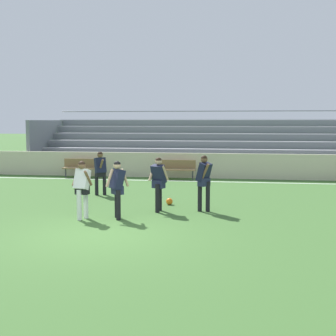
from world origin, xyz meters
TOP-DOWN VIEW (x-y plane):
  - ground_plane at (0.00, 0.00)m, footprint 160.00×160.00m
  - field_line_sideline at (0.00, 10.11)m, footprint 44.00×0.12m
  - sideline_wall at (0.00, 11.36)m, footprint 48.00×0.16m
  - bleacher_stand at (1.37, 15.06)m, footprint 18.45×5.27m
  - bench_near_bin at (0.43, 10.75)m, footprint 1.80×0.40m
  - bench_near_wall_gap at (-4.20, 10.75)m, footprint 1.80×0.40m
  - player_dark_overlapping at (0.92, 3.03)m, footprint 0.62×0.48m
  - player_dark_deep_cover at (2.27, 3.24)m, footprint 0.52×0.61m
  - player_dark_trailing_run at (-1.72, 5.75)m, footprint 0.50×0.72m
  - player_white_wide_right at (-0.99, 1.65)m, footprint 0.53×0.49m
  - player_dark_on_ball at (-0.04, 1.85)m, footprint 0.64×0.52m
  - soccer_ball at (1.08, 4.19)m, footprint 0.22×0.22m

SIDE VIEW (x-z plane):
  - ground_plane at x=0.00m, z-range 0.00..0.00m
  - field_line_sideline at x=0.00m, z-range 0.00..0.01m
  - soccer_ball at x=1.08m, z-range 0.00..0.22m
  - bench_near_bin at x=0.43m, z-range 0.10..1.00m
  - bench_near_wall_gap at x=-4.20m, z-range 0.10..1.00m
  - sideline_wall at x=0.00m, z-range 0.00..1.19m
  - player_dark_trailing_run at x=-1.72m, z-range 0.15..1.75m
  - player_dark_on_ball at x=-0.04m, z-range 0.15..1.77m
  - player_white_wide_right at x=-0.99m, z-range 0.15..1.78m
  - player_dark_overlapping at x=0.92m, z-range 0.15..1.80m
  - player_dark_deep_cover at x=2.27m, z-range 0.17..1.87m
  - bleacher_stand at x=1.37m, z-range -0.22..3.13m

